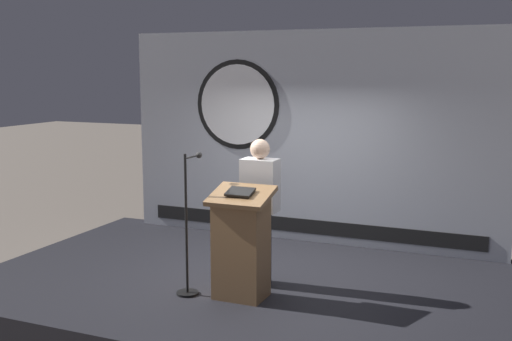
% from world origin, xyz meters
% --- Properties ---
extents(ground_plane, '(40.00, 40.00, 0.00)m').
position_xyz_m(ground_plane, '(0.00, 0.00, 0.00)').
color(ground_plane, '#6B6056').
extents(stage_platform, '(6.40, 4.00, 0.30)m').
position_xyz_m(stage_platform, '(0.00, 0.00, 0.15)').
color(stage_platform, black).
rests_on(stage_platform, ground).
extents(banner_display, '(5.38, 0.12, 2.93)m').
position_xyz_m(banner_display, '(-0.03, 1.85, 1.77)').
color(banner_display, '#B2B7C1').
rests_on(banner_display, stage_platform).
extents(podium, '(0.64, 0.49, 1.19)m').
position_xyz_m(podium, '(0.07, -0.57, 0.88)').
color(podium, olive).
rests_on(podium, stage_platform).
extents(speaker_person, '(0.40, 0.26, 1.65)m').
position_xyz_m(speaker_person, '(0.08, -0.09, 1.14)').
color(speaker_person, black).
rests_on(speaker_person, stage_platform).
extents(microphone_stand, '(0.24, 0.46, 1.53)m').
position_xyz_m(microphone_stand, '(-0.50, -0.68, 0.83)').
color(microphone_stand, black).
rests_on(microphone_stand, stage_platform).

